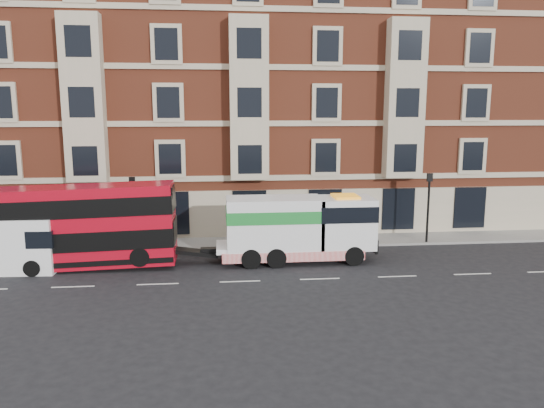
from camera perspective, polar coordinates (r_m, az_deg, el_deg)
The scene contains 9 objects.
ground at distance 26.47m, azimuth -3.46°, elevation -8.32°, with size 120.00×120.00×0.00m, color black.
sidewalk at distance 33.65m, azimuth -3.98°, elevation -4.17°, with size 90.00×3.00×0.15m, color slate.
victorian_terrace at distance 40.16m, azimuth -3.78°, elevation 12.52°, with size 45.00×12.00×20.40m.
lamp_post_west at distance 32.21m, azimuth -14.70°, elevation -0.39°, with size 0.35×0.15×4.35m.
lamp_post_east at distance 34.34m, azimuth 16.47°, elevation 0.16°, with size 0.35×0.15×4.35m.
double_decker_bus at distance 30.03m, azimuth -20.82°, elevation -2.15°, with size 10.86×2.49×4.40m.
tow_truck at distance 29.37m, azimuth 2.60°, elevation -2.57°, with size 8.70×2.57×3.62m.
box_van at distance 31.10m, azimuth -26.89°, elevation -3.89°, with size 5.66×2.59×2.89m.
pedestrian at distance 34.20m, azimuth -25.71°, elevation -3.45°, with size 0.57×0.38×1.58m, color #231B37.
Camera 1 is at (-0.94, -25.10, 8.36)m, focal length 35.00 mm.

